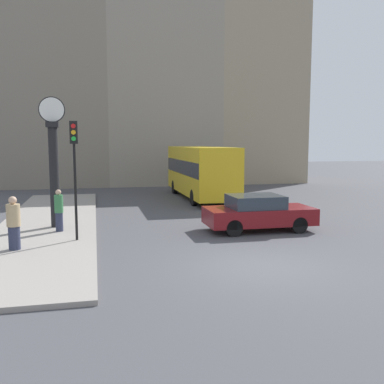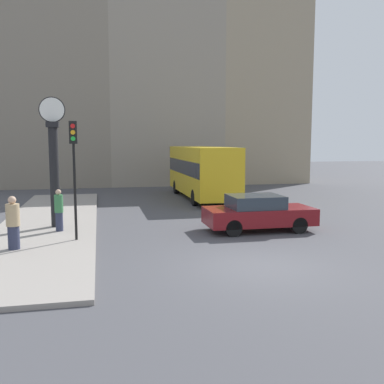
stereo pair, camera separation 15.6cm
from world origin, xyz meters
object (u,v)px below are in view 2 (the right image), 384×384
object	(u,v)px
traffic_light_near	(74,156)
pedestrian_tan_coat	(13,223)
bus_distant	(201,169)
pedestrian_green_hoodie	(59,210)
sedan_car	(258,213)
street_clock	(54,165)

from	to	relation	value
traffic_light_near	pedestrian_tan_coat	xyz separation A→B (m)	(-1.85, -0.94, -2.06)
bus_distant	pedestrian_green_hoodie	world-z (taller)	bus_distant
traffic_light_near	bus_distant	bearing A→B (deg)	56.71
sedan_car	pedestrian_tan_coat	world-z (taller)	pedestrian_tan_coat
traffic_light_near	pedestrian_tan_coat	distance (m)	2.92
street_clock	pedestrian_green_hoodie	bearing A→B (deg)	-77.64
bus_distant	pedestrian_tan_coat	world-z (taller)	bus_distant
pedestrian_tan_coat	sedan_car	bearing A→B (deg)	10.49
sedan_car	pedestrian_green_hoodie	distance (m)	7.67
sedan_car	bus_distant	bearing A→B (deg)	89.36
sedan_car	bus_distant	world-z (taller)	bus_distant
sedan_car	pedestrian_green_hoodie	xyz separation A→B (m)	(-7.60, 0.97, 0.21)
pedestrian_tan_coat	pedestrian_green_hoodie	xyz separation A→B (m)	(1.15, 2.59, -0.03)
traffic_light_near	pedestrian_tan_coat	bearing A→B (deg)	-153.19
sedan_car	pedestrian_green_hoodie	world-z (taller)	pedestrian_green_hoodie
bus_distant	pedestrian_tan_coat	bearing A→B (deg)	-127.34
sedan_car	bus_distant	size ratio (longest dim) A/B	0.45
bus_distant	traffic_light_near	distance (m)	12.84
traffic_light_near	pedestrian_tan_coat	size ratio (longest dim) A/B	2.41
pedestrian_green_hoodie	sedan_car	bearing A→B (deg)	-7.28
street_clock	pedestrian_tan_coat	bearing A→B (deg)	-104.84
pedestrian_green_hoodie	bus_distant	bearing A→B (deg)	49.49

